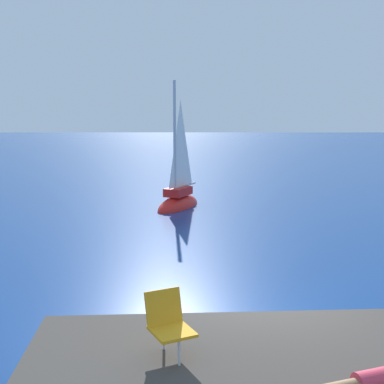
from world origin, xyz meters
TOP-DOWN VIEW (x-y plane):
  - ground_plane at (0.00, 0.00)m, footprint 160.00×160.00m
  - boulder_seaward at (-0.27, -0.34)m, footprint 1.53×1.68m
  - boulder_inland at (1.06, -0.92)m, footprint 0.92×0.85m
  - sailboat_near at (-1.67, 12.35)m, footprint 2.20×3.09m
  - person_sunbather at (0.99, -3.03)m, footprint 1.70×0.74m
  - beach_chair at (-1.41, -2.21)m, footprint 0.69×0.75m

SIDE VIEW (x-z plane):
  - ground_plane at x=0.00m, z-range 0.00..0.00m
  - boulder_seaward at x=-0.27m, z-range -0.45..0.45m
  - boulder_inland at x=1.06m, z-range -0.21..0.21m
  - sailboat_near at x=-1.67m, z-range -2.50..3.11m
  - person_sunbather at x=0.99m, z-range 0.91..1.16m
  - beach_chair at x=-1.41m, z-range 0.96..1.76m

